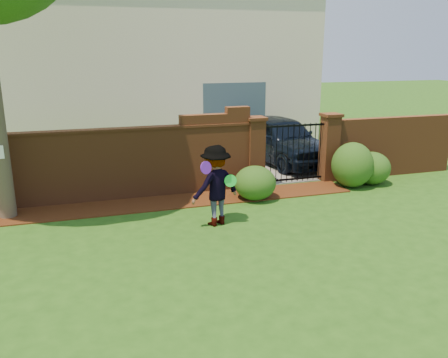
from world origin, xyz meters
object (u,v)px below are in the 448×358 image
object	(u,v)px
car	(285,140)
frisbee_green	(230,181)
man	(216,186)
frisbee_purple	(206,168)

from	to	relation	value
car	frisbee_green	size ratio (longest dim) A/B	17.36
frisbee_green	car	bearing A→B (deg)	54.53
car	man	size ratio (longest dim) A/B	2.63
car	frisbee_purple	xyz separation A→B (m)	(-3.90, -4.82, 0.56)
frisbee_purple	man	bearing A→B (deg)	42.00
man	frisbee_purple	world-z (taller)	man
car	frisbee_purple	distance (m)	6.22
frisbee_purple	frisbee_green	xyz separation A→B (m)	(0.54, 0.10, -0.34)
frisbee_purple	car	bearing A→B (deg)	51.01
car	frisbee_purple	size ratio (longest dim) A/B	17.25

